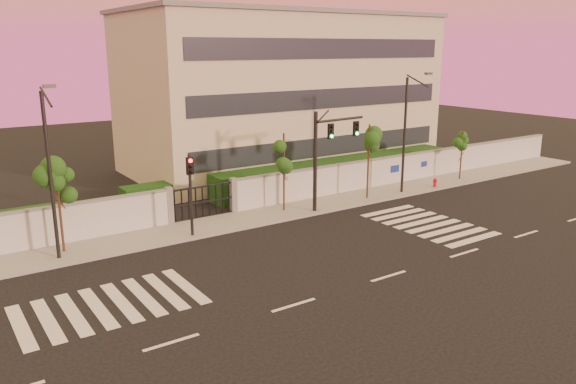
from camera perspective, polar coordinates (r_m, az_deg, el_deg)
name	(u,v)px	position (r m, az deg, el deg)	size (l,w,h in m)	color
ground	(388,276)	(24.92, 10.17, -8.43)	(120.00, 120.00, 0.00)	black
sidewalk	(261,216)	(32.72, -2.72, -2.45)	(60.00, 3.00, 0.15)	gray
perimeter_wall	(250,194)	(33.74, -3.92, -0.19)	(60.00, 0.36, 2.20)	#B8BAC0
hedge_row	(242,186)	(36.62, -4.65, 0.57)	(41.00, 4.25, 1.80)	#0F3413
institutional_building	(281,91)	(45.95, -0.71, 10.20)	(24.40, 12.40, 12.25)	beige
road_markings	(308,257)	(26.61, 2.02, -6.66)	(57.00, 7.62, 0.02)	silver
street_tree_c	(58,186)	(28.16, -22.36, 0.58)	(1.48, 1.18, 4.57)	#382314
street_tree_d	(284,155)	(32.83, -0.41, 3.82)	(1.40, 1.12, 4.79)	#382314
street_tree_e	(369,145)	(35.99, 8.23, 4.78)	(1.51, 1.20, 4.92)	#382314
street_tree_f	(462,144)	(43.01, 17.28, 4.69)	(1.35, 1.07, 3.74)	#382314
traffic_signal_main	(326,149)	(33.14, 3.87, 4.42)	(3.82, 0.55, 6.05)	black
traffic_signal_secondary	(190,186)	(28.87, -9.88, 0.65)	(0.34, 0.34, 4.42)	black
streetlight_west	(50,168)	(26.96, -23.00, 2.22)	(0.49, 1.96, 8.16)	black
streetlight_east	(407,130)	(37.67, 11.96, 6.22)	(0.48, 1.95, 8.10)	black
fire_hydrant	(435,184)	(40.37, 14.70, 0.84)	(0.31, 0.30, 0.80)	red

